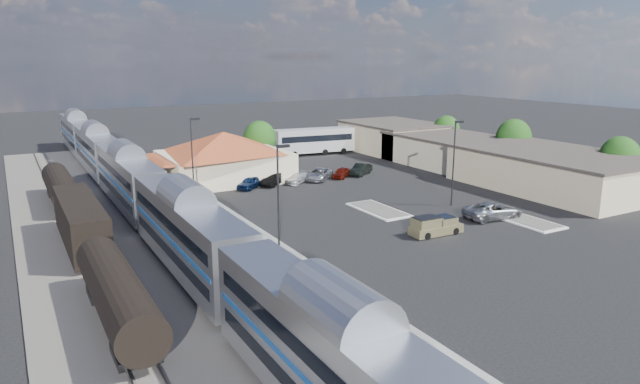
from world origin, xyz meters
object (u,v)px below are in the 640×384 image
station_depot (224,156)px  suv (493,211)px  coach_bus (314,140)px  pickup_truck (436,226)px

station_depot → suv: bearing=-61.0°
coach_bus → suv: bearing=-177.8°
station_depot → coach_bus: (19.40, 11.49, -0.71)m
station_depot → suv: station_depot is taller
suv → coach_bus: coach_bus is taller
station_depot → pickup_truck: size_ratio=3.72×
suv → coach_bus: (2.81, 41.37, 1.59)m
station_depot → suv: (16.59, -29.88, -2.30)m
station_depot → pickup_truck: 32.30m
coach_bus → pickup_truck: bearing=171.6°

